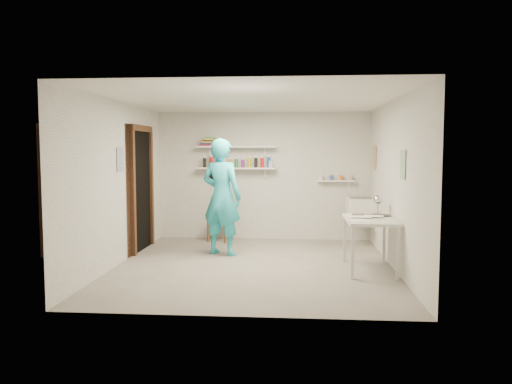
# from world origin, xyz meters

# --- Properties ---
(floor) EXTENTS (4.00, 4.50, 0.02)m
(floor) POSITION_xyz_m (0.00, 0.00, -0.01)
(floor) COLOR slate
(floor) RESTS_ON ground
(ceiling) EXTENTS (4.00, 4.50, 0.02)m
(ceiling) POSITION_xyz_m (0.00, 0.00, 2.41)
(ceiling) COLOR silver
(ceiling) RESTS_ON wall_back
(wall_back) EXTENTS (4.00, 0.02, 2.40)m
(wall_back) POSITION_xyz_m (0.00, 2.26, 1.20)
(wall_back) COLOR silver
(wall_back) RESTS_ON ground
(wall_front) EXTENTS (4.00, 0.02, 2.40)m
(wall_front) POSITION_xyz_m (0.00, -2.26, 1.20)
(wall_front) COLOR silver
(wall_front) RESTS_ON ground
(wall_left) EXTENTS (0.02, 4.50, 2.40)m
(wall_left) POSITION_xyz_m (-2.01, 0.00, 1.20)
(wall_left) COLOR silver
(wall_left) RESTS_ON ground
(wall_right) EXTENTS (0.02, 4.50, 2.40)m
(wall_right) POSITION_xyz_m (2.01, 0.00, 1.20)
(wall_right) COLOR silver
(wall_right) RESTS_ON ground
(doorway_recess) EXTENTS (0.02, 0.90, 2.00)m
(doorway_recess) POSITION_xyz_m (-1.99, 1.05, 1.00)
(doorway_recess) COLOR black
(doorway_recess) RESTS_ON wall_left
(corridor_box) EXTENTS (1.40, 1.50, 2.10)m
(corridor_box) POSITION_xyz_m (-2.70, 1.05, 1.05)
(corridor_box) COLOR brown
(corridor_box) RESTS_ON ground
(door_lintel) EXTENTS (0.06, 1.05, 0.10)m
(door_lintel) POSITION_xyz_m (-1.97, 1.05, 2.05)
(door_lintel) COLOR brown
(door_lintel) RESTS_ON wall_left
(door_jamb_near) EXTENTS (0.06, 0.10, 2.00)m
(door_jamb_near) POSITION_xyz_m (-1.97, 0.55, 1.00)
(door_jamb_near) COLOR brown
(door_jamb_near) RESTS_ON ground
(door_jamb_far) EXTENTS (0.06, 0.10, 2.00)m
(door_jamb_far) POSITION_xyz_m (-1.97, 1.55, 1.00)
(door_jamb_far) COLOR brown
(door_jamb_far) RESTS_ON ground
(shelf_lower) EXTENTS (1.50, 0.22, 0.03)m
(shelf_lower) POSITION_xyz_m (-0.50, 2.13, 1.35)
(shelf_lower) COLOR white
(shelf_lower) RESTS_ON wall_back
(shelf_upper) EXTENTS (1.50, 0.22, 0.03)m
(shelf_upper) POSITION_xyz_m (-0.50, 2.13, 1.75)
(shelf_upper) COLOR white
(shelf_upper) RESTS_ON wall_back
(ledge_shelf) EXTENTS (0.70, 0.14, 0.03)m
(ledge_shelf) POSITION_xyz_m (1.35, 2.17, 1.12)
(ledge_shelf) COLOR white
(ledge_shelf) RESTS_ON wall_back
(poster_left) EXTENTS (0.01, 0.28, 0.36)m
(poster_left) POSITION_xyz_m (-1.99, 0.05, 1.55)
(poster_left) COLOR #334C7F
(poster_left) RESTS_ON wall_left
(poster_right_a) EXTENTS (0.01, 0.34, 0.42)m
(poster_right_a) POSITION_xyz_m (1.99, 1.80, 1.55)
(poster_right_a) COLOR #995933
(poster_right_a) RESTS_ON wall_right
(poster_right_b) EXTENTS (0.01, 0.30, 0.38)m
(poster_right_b) POSITION_xyz_m (1.99, -0.55, 1.50)
(poster_right_b) COLOR #3F724C
(poster_right_b) RESTS_ON wall_right
(belfast_sink) EXTENTS (0.48, 0.60, 0.30)m
(belfast_sink) POSITION_xyz_m (1.75, 1.70, 0.70)
(belfast_sink) COLOR white
(belfast_sink) RESTS_ON wall_right
(man) EXTENTS (0.80, 0.68, 1.87)m
(man) POSITION_xyz_m (-0.58, 0.76, 0.94)
(man) COLOR #29BBD1
(man) RESTS_ON ground
(wall_clock) EXTENTS (0.32, 0.16, 0.34)m
(wall_clock) POSITION_xyz_m (-0.67, 0.97, 1.25)
(wall_clock) COLOR beige
(wall_clock) RESTS_ON man
(wooden_chair) EXTENTS (0.50, 0.49, 0.86)m
(wooden_chair) POSITION_xyz_m (-0.79, 1.94, 0.43)
(wooden_chair) COLOR brown
(wooden_chair) RESTS_ON ground
(work_table) EXTENTS (0.66, 1.10, 0.74)m
(work_table) POSITION_xyz_m (1.64, -0.15, 0.37)
(work_table) COLOR silver
(work_table) RESTS_ON ground
(desk_lamp) EXTENTS (0.14, 0.14, 0.14)m
(desk_lamp) POSITION_xyz_m (1.82, 0.30, 0.96)
(desk_lamp) COLOR silver
(desk_lamp) RESTS_ON work_table
(spray_cans) EXTENTS (1.34, 0.06, 0.17)m
(spray_cans) POSITION_xyz_m (-0.50, 2.13, 1.45)
(spray_cans) COLOR black
(spray_cans) RESTS_ON shelf_lower
(book_stack) EXTENTS (0.28, 0.14, 0.17)m
(book_stack) POSITION_xyz_m (-1.05, 2.13, 1.85)
(book_stack) COLOR red
(book_stack) RESTS_ON shelf_upper
(ledge_pots) EXTENTS (0.48, 0.07, 0.09)m
(ledge_pots) POSITION_xyz_m (1.35, 2.17, 1.18)
(ledge_pots) COLOR silver
(ledge_pots) RESTS_ON ledge_shelf
(papers) EXTENTS (0.30, 0.22, 0.02)m
(papers) POSITION_xyz_m (1.64, -0.15, 0.75)
(papers) COLOR silver
(papers) RESTS_ON work_table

